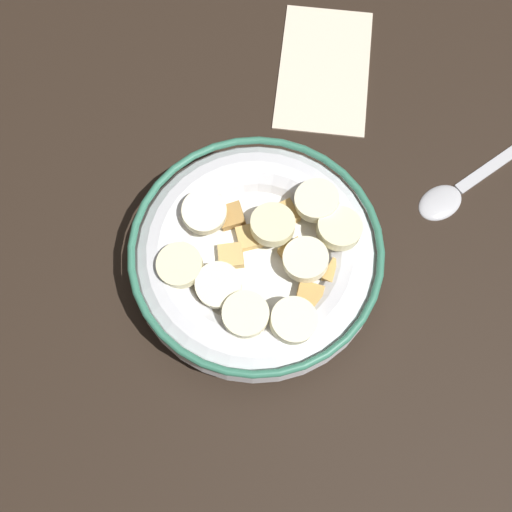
# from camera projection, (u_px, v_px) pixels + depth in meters

# --- Properties ---
(ground_plane) EXTENTS (1.16, 1.16, 0.02)m
(ground_plane) POSITION_uv_depth(u_px,v_px,m) (256.00, 273.00, 0.54)
(ground_plane) COLOR black
(cereal_bowl) EXTENTS (0.20, 0.20, 0.06)m
(cereal_bowl) POSITION_uv_depth(u_px,v_px,m) (256.00, 258.00, 0.51)
(cereal_bowl) COLOR silver
(cereal_bowl) RESTS_ON ground_plane
(spoon) EXTENTS (0.16, 0.07, 0.01)m
(spoon) POSITION_uv_depth(u_px,v_px,m) (465.00, 185.00, 0.56)
(spoon) COLOR #B7B7BC
(spoon) RESTS_ON ground_plane
(folded_napkin) EXTENTS (0.16, 0.14, 0.00)m
(folded_napkin) POSITION_uv_depth(u_px,v_px,m) (324.00, 68.00, 0.60)
(folded_napkin) COLOR beige
(folded_napkin) RESTS_ON ground_plane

